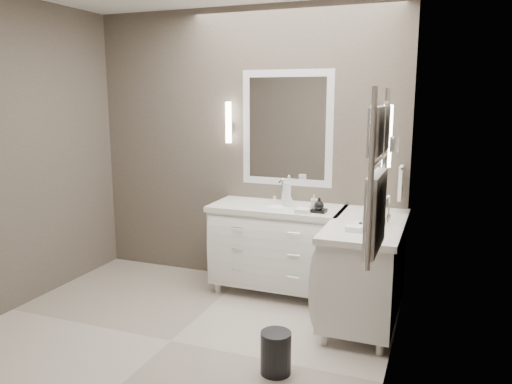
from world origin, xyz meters
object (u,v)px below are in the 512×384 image
at_px(vanity_right, 365,265).
at_px(towel_ladder, 377,184).
at_px(vanity_back, 277,243).
at_px(waste_bin, 276,353).

xyz_separation_m(vanity_right, towel_ladder, (0.23, -1.30, 0.91)).
relative_size(vanity_back, towel_ladder, 1.38).
bearing_deg(vanity_back, waste_bin, -71.70).
xyz_separation_m(vanity_back, waste_bin, (0.45, -1.36, -0.34)).
bearing_deg(waste_bin, towel_ladder, -22.11).
relative_size(vanity_right, towel_ladder, 1.38).
bearing_deg(vanity_right, waste_bin, -112.31).
height_order(vanity_right, towel_ladder, towel_ladder).
xyz_separation_m(vanity_right, waste_bin, (-0.43, -1.04, -0.34)).
relative_size(towel_ladder, waste_bin, 3.06).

